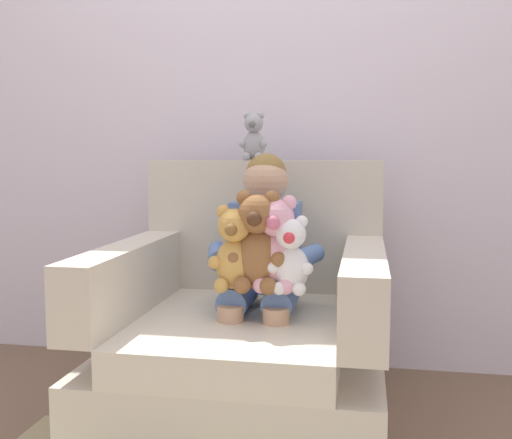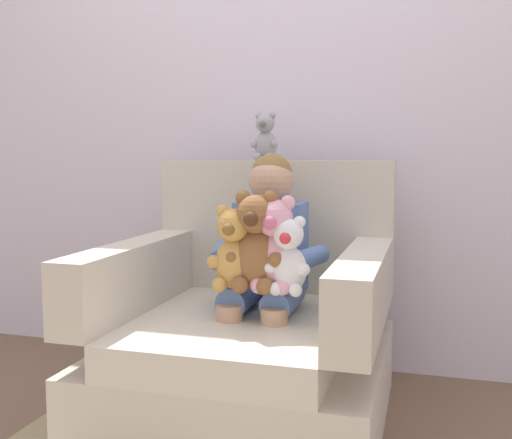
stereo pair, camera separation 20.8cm
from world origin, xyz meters
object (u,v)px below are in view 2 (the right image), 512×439
object	(u,v)px
plush_honey	(234,251)
plush_grey_on_backrest	(265,138)
plush_brown	(256,244)
plush_pink	(274,247)
plush_white	(288,257)
seated_child	(266,253)
armchair	(250,338)

from	to	relation	value
plush_honey	plush_grey_on_backrest	world-z (taller)	plush_grey_on_backrest
plush_brown	plush_pink	size ratio (longest dim) A/B	1.05
plush_brown	plush_pink	bearing A→B (deg)	21.12
plush_white	plush_grey_on_backrest	world-z (taller)	plush_grey_on_backrest
plush_honey	plush_pink	distance (m)	0.14
plush_white	plush_pink	bearing A→B (deg)	178.17
plush_pink	plush_brown	bearing A→B (deg)	-178.31
plush_honey	plush_grey_on_backrest	distance (m)	0.66
plush_white	plush_grey_on_backrest	bearing A→B (deg)	133.60
seated_child	plush_grey_on_backrest	xyz separation A→B (m)	(-0.10, 0.34, 0.43)
plush_grey_on_backrest	plush_honey	bearing A→B (deg)	-103.57
plush_honey	plush_pink	size ratio (longest dim) A/B	0.89
plush_brown	plush_white	distance (m)	0.12
plush_pink	plush_grey_on_backrest	world-z (taller)	plush_grey_on_backrest
seated_child	armchair	bearing A→B (deg)	-144.15
seated_child	plush_pink	xyz separation A→B (m)	(0.07, -0.17, 0.05)
plush_white	armchair	bearing A→B (deg)	160.41
armchair	plush_honey	bearing A→B (deg)	-95.02
seated_child	plush_white	xyz separation A→B (m)	(0.13, -0.19, 0.02)
armchair	plush_brown	bearing A→B (deg)	-65.08
plush_honey	plush_brown	bearing A→B (deg)	17.99
armchair	plush_white	size ratio (longest dim) A/B	3.79
plush_brown	plush_pink	world-z (taller)	plush_brown
plush_brown	plush_honey	bearing A→B (deg)	-166.03
plush_honey	plush_pink	xyz separation A→B (m)	(0.14, 0.02, 0.02)
plush_brown	plush_white	size ratio (longest dim) A/B	1.32
plush_grey_on_backrest	armchair	bearing A→B (deg)	-100.26
armchair	plush_grey_on_backrest	bearing A→B (deg)	96.76
armchair	seated_child	distance (m)	0.32
plush_white	plush_grey_on_backrest	distance (m)	0.71
plush_white	plush_pink	xyz separation A→B (m)	(-0.06, 0.02, 0.03)
armchair	plush_honey	distance (m)	0.38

